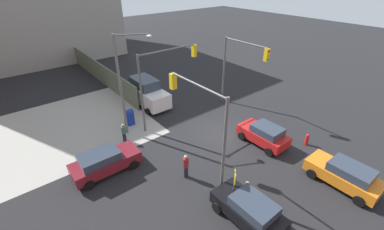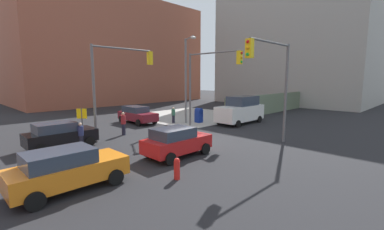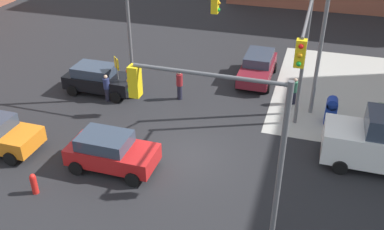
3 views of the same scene
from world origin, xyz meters
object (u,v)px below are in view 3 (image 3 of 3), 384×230
sedan_black (99,79)px  traffic_signal_ne_corner (303,53)px  sedan_maroon (258,67)px  pedestrian_crossing (107,88)px  traffic_signal_nw_corner (162,23)px  traffic_signal_se_corner (221,130)px  mailbox_blue (331,110)px  pedestrian_walking_north (180,84)px  street_lamp_corner (320,30)px  pedestrian_waiting (294,91)px  hatchback_red (111,151)px  fire_hydrant (34,183)px

sedan_black → traffic_signal_ne_corner: bearing=-11.6°
sedan_maroon → pedestrian_crossing: (-7.56, -5.26, -0.03)m
traffic_signal_nw_corner → traffic_signal_se_corner: size_ratio=1.00×
mailbox_blue → pedestrian_walking_north: 8.20m
street_lamp_corner → traffic_signal_nw_corner: bearing=-172.8°
traffic_signal_ne_corner → pedestrian_waiting: bearing=94.1°
traffic_signal_nw_corner → pedestrian_crossing: (-3.17, -0.70, -3.78)m
traffic_signal_nw_corner → pedestrian_waiting: (6.83, 2.00, -3.79)m
traffic_signal_nw_corner → pedestrian_crossing: size_ratio=4.09×
mailbox_blue → traffic_signal_se_corner: bearing=-110.6°
mailbox_blue → hatchback_red: size_ratio=0.37×
fire_hydrant → pedestrian_walking_north: pedestrian_walking_north is taller
mailbox_blue → fire_hydrant: size_ratio=1.52×
traffic_signal_ne_corner → traffic_signal_se_corner: bearing=-105.2°
traffic_signal_nw_corner → sedan_black: bearing=177.8°
hatchback_red → street_lamp_corner: bearing=42.6°
traffic_signal_ne_corner → pedestrian_crossing: (-10.30, 1.45, -3.82)m
pedestrian_crossing → pedestrian_walking_north: 4.05m
traffic_signal_nw_corner → sedan_black: (-4.10, 0.16, -3.76)m
traffic_signal_se_corner → sedan_black: traffic_signal_se_corner is taller
traffic_signal_nw_corner → mailbox_blue: 9.64m
traffic_signal_nw_corner → mailbox_blue: size_ratio=4.55×
sedan_black → hatchback_red: 7.50m
street_lamp_corner → traffic_signal_se_corner: bearing=-103.5°
pedestrian_walking_north → hatchback_red: bearing=21.5°
sedan_black → pedestrian_waiting: bearing=9.6°
traffic_signal_se_corner → fire_hydrant: (-7.64, 0.30, -4.11)m
fire_hydrant → sedan_maroon: sedan_maroon is taller
fire_hydrant → pedestrian_crossing: (-0.80, 8.00, 0.33)m
traffic_signal_ne_corner → pedestrian_walking_north: size_ratio=3.70×
street_lamp_corner → sedan_maroon: size_ratio=1.82×
traffic_signal_ne_corner → pedestrian_crossing: bearing=172.0°
traffic_signal_nw_corner → sedan_maroon: bearing=46.1°
fire_hydrant → sedan_maroon: bearing=63.0°
pedestrian_crossing → traffic_signal_se_corner: bearing=139.7°
sedan_black → pedestrian_waiting: size_ratio=2.57×
traffic_signal_ne_corner → sedan_black: (-11.24, 2.31, -3.80)m
mailbox_blue → sedan_maroon: bearing=137.6°
mailbox_blue → pedestrian_crossing: 12.06m
mailbox_blue → pedestrian_waiting: (-2.00, 1.50, 0.04)m
mailbox_blue → pedestrian_crossing: pedestrian_crossing is taller
traffic_signal_ne_corner → sedan_maroon: bearing=112.3°
street_lamp_corner → pedestrian_crossing: 11.62m
mailbox_blue → pedestrian_crossing: size_ratio=0.90×
sedan_maroon → pedestrian_walking_north: (-3.76, -3.86, 0.07)m
pedestrian_crossing → mailbox_blue: bearing=-170.0°
hatchback_red → sedan_maroon: 11.70m
traffic_signal_ne_corner → pedestrian_crossing: size_ratio=4.09×
sedan_maroon → sedan_black: bearing=-152.6°
street_lamp_corner → sedan_maroon: bearing=132.4°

